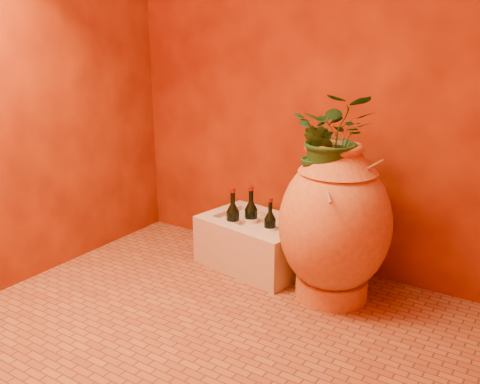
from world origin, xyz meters
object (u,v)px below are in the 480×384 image
Objects in this scene: wine_bottle_b at (270,229)px; wine_bottle_c at (251,220)px; stone_basin at (256,244)px; wall_tap at (350,161)px; wine_bottle_a at (233,222)px; amphora at (335,223)px.

wine_bottle_c is (-0.15, 0.04, 0.01)m from wine_bottle_b.
wall_tap reaches higher than stone_basin.
wine_bottle_c is at bearing 52.87° from wine_bottle_a.
wine_bottle_c is (-0.59, 0.11, -0.14)m from amphora.
wall_tap is at bearing 17.53° from stone_basin.
stone_basin is 2.12× the size of wine_bottle_a.
amphora reaches higher than wine_bottle_b.
amphora is 0.62m from stone_basin.
wine_bottle_b is at bearing -14.13° from wine_bottle_c.
wine_bottle_a is at bearing -127.13° from wine_bottle_c.
amphora is at bearing -10.41° from stone_basin.
amphora reaches higher than stone_basin.
wine_bottle_a and wine_bottle_c have the same top height.
wine_bottle_c reaches higher than stone_basin.
stone_basin is at bearing -13.91° from wine_bottle_c.
stone_basin is at bearing 169.59° from amphora.
stone_basin is 2.37× the size of wine_bottle_b.
stone_basin is at bearing 36.49° from wine_bottle_a.
wine_bottle_a is (-0.66, 0.02, -0.14)m from amphora.
wine_bottle_a is 1.12× the size of wine_bottle_b.
wine_bottle_b is (-0.43, 0.07, -0.15)m from amphora.
stone_basin is (-0.54, 0.10, -0.28)m from amphora.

